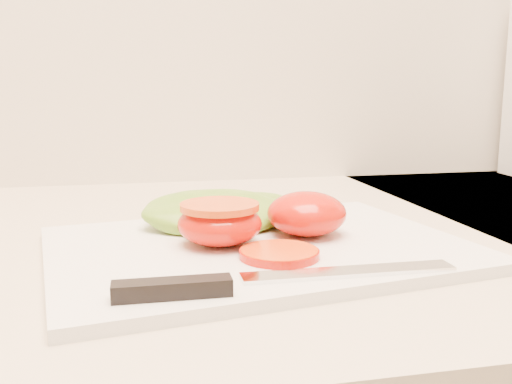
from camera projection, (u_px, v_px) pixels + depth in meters
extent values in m
cube|color=beige|center=(306.00, 239.00, 0.62)|extent=(3.92, 0.65, 0.03)
cube|color=silver|center=(258.00, 248.00, 0.52)|extent=(0.40, 0.32, 0.01)
ellipsoid|color=red|center=(307.00, 213.00, 0.54)|extent=(0.08, 0.08, 0.04)
ellipsoid|color=red|center=(220.00, 224.00, 0.51)|extent=(0.08, 0.08, 0.04)
cylinder|color=#B72802|center=(220.00, 206.00, 0.50)|extent=(0.07, 0.07, 0.01)
cylinder|color=orange|center=(279.00, 253.00, 0.47)|extent=(0.06, 0.06, 0.01)
ellipsoid|color=olive|center=(217.00, 212.00, 0.58)|extent=(0.15, 0.11, 0.03)
ellipsoid|color=olive|center=(257.00, 210.00, 0.60)|extent=(0.13, 0.11, 0.02)
cube|color=silver|center=(349.00, 272.00, 0.43)|extent=(0.17, 0.02, 0.00)
cube|color=black|center=(172.00, 289.00, 0.38)|extent=(0.08, 0.02, 0.01)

